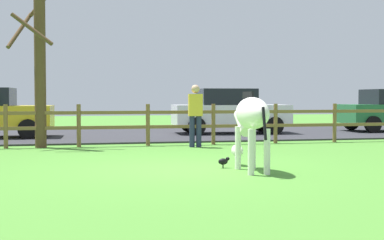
{
  "coord_description": "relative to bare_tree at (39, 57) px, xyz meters",
  "views": [
    {
      "loc": [
        -2.09,
        -9.83,
        1.31
      ],
      "look_at": [
        0.46,
        1.48,
        0.83
      ],
      "focal_mm": 51.67,
      "sensor_mm": 36.0,
      "label": 1
    }
  ],
  "objects": [
    {
      "name": "paddock_fence",
      "position": [
        1.91,
        -0.08,
        -1.71
      ],
      "size": [
        20.32,
        0.11,
        1.13
      ],
      "color": "brown",
      "rests_on": "ground_plane"
    },
    {
      "name": "zebra",
      "position": [
        3.87,
        -5.63,
        -1.43
      ],
      "size": [
        0.51,
        1.93,
        1.41
      ],
      "color": "white",
      "rests_on": "ground_plane"
    },
    {
      "name": "crow_on_grass",
      "position": [
        3.52,
        -5.1,
        -2.23
      ],
      "size": [
        0.21,
        0.1,
        0.2
      ],
      "color": "black",
      "rests_on": "ground_plane"
    },
    {
      "name": "visitor_left_of_tree",
      "position": [
        3.98,
        -0.79,
        -1.45
      ],
      "size": [
        0.38,
        0.25,
        1.64
      ],
      "color": "#232847",
      "rests_on": "ground_plane"
    },
    {
      "name": "parked_car_white",
      "position": [
        6.25,
        3.7,
        -1.51
      ],
      "size": [
        4.09,
        2.07,
        1.56
      ],
      "color": "white",
      "rests_on": "parking_asphalt"
    },
    {
      "name": "bare_tree",
      "position": [
        0.0,
        0.0,
        0.0
      ],
      "size": [
        1.49,
        1.53,
        4.57
      ],
      "color": "#513A23",
      "rests_on": "ground_plane"
    },
    {
      "name": "ground_plane",
      "position": [
        2.81,
        -5.08,
        -2.35
      ],
      "size": [
        60.0,
        60.0,
        0.0
      ],
      "primitive_type": "plane",
      "color": "#47842D"
    },
    {
      "name": "parking_asphalt",
      "position": [
        2.81,
        4.22,
        -2.33
      ],
      "size": [
        28.0,
        7.4,
        0.05
      ],
      "primitive_type": "cube",
      "color": "#2D2D33",
      "rests_on": "ground_plane"
    }
  ]
}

